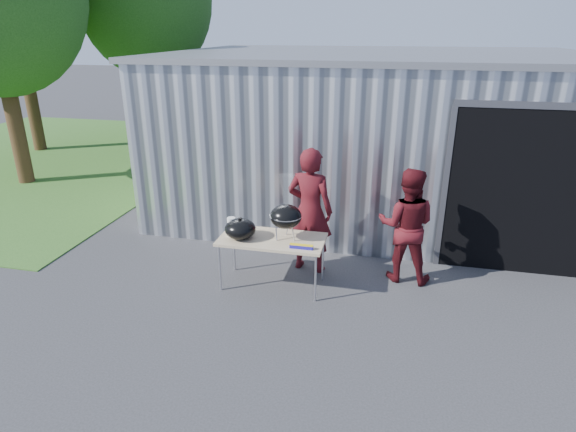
% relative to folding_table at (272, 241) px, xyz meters
% --- Properties ---
extents(ground, '(80.00, 80.00, 0.00)m').
position_rel_folding_table_xyz_m(ground, '(0.33, -0.44, -0.71)').
color(ground, '#2D2D30').
extents(building, '(8.20, 6.20, 3.10)m').
position_rel_folding_table_xyz_m(building, '(1.25, 4.15, 0.83)').
color(building, silver).
rests_on(building, ground).
extents(grass_patch, '(10.00, 12.00, 0.02)m').
position_rel_folding_table_xyz_m(grass_patch, '(-8.67, 5.56, -0.70)').
color(grass_patch, '#2D591E').
rests_on(grass_patch, ground).
extents(folding_table, '(1.50, 0.75, 0.75)m').
position_rel_folding_table_xyz_m(folding_table, '(0.00, 0.00, 0.00)').
color(folding_table, tan).
rests_on(folding_table, ground).
extents(kettle_grill, '(0.45, 0.45, 0.94)m').
position_rel_folding_table_xyz_m(kettle_grill, '(0.20, 0.02, 0.46)').
color(kettle_grill, black).
rests_on(kettle_grill, folding_table).
extents(grill_lid, '(0.44, 0.44, 0.32)m').
position_rel_folding_table_xyz_m(grill_lid, '(-0.44, -0.10, 0.18)').
color(grill_lid, black).
rests_on(grill_lid, folding_table).
extents(paper_towels, '(0.12, 0.12, 0.28)m').
position_rel_folding_table_xyz_m(paper_towels, '(-0.58, -0.05, 0.18)').
color(paper_towels, white).
rests_on(paper_towels, folding_table).
extents(white_tub, '(0.20, 0.15, 0.10)m').
position_rel_folding_table_xyz_m(white_tub, '(-0.55, 0.20, 0.09)').
color(white_tub, white).
rests_on(white_tub, folding_table).
extents(foil_box, '(0.32, 0.05, 0.06)m').
position_rel_folding_table_xyz_m(foil_box, '(0.48, -0.25, 0.07)').
color(foil_box, '#1D168F').
rests_on(foil_box, folding_table).
extents(person_cook, '(0.77, 0.57, 1.94)m').
position_rel_folding_table_xyz_m(person_cook, '(0.43, 0.64, 0.26)').
color(person_cook, '#4B0F14').
rests_on(person_cook, ground).
extents(person_bystander, '(0.89, 0.72, 1.72)m').
position_rel_folding_table_xyz_m(person_bystander, '(1.86, 0.64, 0.15)').
color(person_bystander, '#4B0F14').
rests_on(person_bystander, ground).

